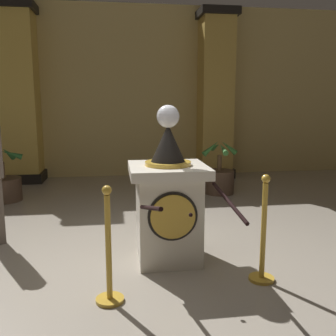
{
  "coord_description": "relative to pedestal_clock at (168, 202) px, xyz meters",
  "views": [
    {
      "loc": [
        -0.17,
        -3.7,
        1.66
      ],
      "look_at": [
        0.37,
        0.07,
        0.99
      ],
      "focal_mm": 40.14,
      "sensor_mm": 36.0,
      "label": 1
    }
  ],
  "objects": [
    {
      "name": "ground_plane",
      "position": [
        -0.37,
        -0.06,
        -0.63
      ],
      "size": [
        11.5,
        11.5,
        0.0
      ],
      "primitive_type": "plane",
      "color": "#9E9384"
    },
    {
      "name": "back_wall",
      "position": [
        -0.37,
        4.82,
        1.24
      ],
      "size": [
        11.5,
        0.16,
        3.75
      ],
      "primitive_type": "cube",
      "color": "tan",
      "rests_on": "ground_plane"
    },
    {
      "name": "pedestal_clock",
      "position": [
        0.0,
        0.0,
        0.0
      ],
      "size": [
        0.8,
        0.8,
        1.64
      ],
      "color": "silver",
      "rests_on": "ground_plane"
    },
    {
      "name": "stanchion_near",
      "position": [
        -0.61,
        -0.8,
        -0.28
      ],
      "size": [
        0.24,
        0.24,
        1.0
      ],
      "color": "gold",
      "rests_on": "ground_plane"
    },
    {
      "name": "stanchion_far",
      "position": [
        0.81,
        -0.61,
        -0.28
      ],
      "size": [
        0.24,
        0.24,
        1.02
      ],
      "color": "gold",
      "rests_on": "ground_plane"
    },
    {
      "name": "velvet_rope",
      "position": [
        0.1,
        -0.7,
        0.15
      ],
      "size": [
        0.84,
        0.81,
        0.22
      ],
      "color": "black"
    },
    {
      "name": "column_left",
      "position": [
        -2.43,
        4.43,
        1.15
      ],
      "size": [
        0.82,
        0.82,
        3.6
      ],
      "color": "black",
      "rests_on": "ground_plane"
    },
    {
      "name": "column_right",
      "position": [
        1.69,
        4.43,
        1.15
      ],
      "size": [
        0.82,
        0.82,
        3.6
      ],
      "color": "black",
      "rests_on": "ground_plane"
    },
    {
      "name": "potted_palm_left",
      "position": [
        -2.43,
        2.79,
        -0.37
      ],
      "size": [
        0.66,
        0.64,
        0.95
      ],
      "color": "#4C3828",
      "rests_on": "ground_plane"
    },
    {
      "name": "potted_palm_right",
      "position": [
        1.35,
        2.79,
        -0.35
      ],
      "size": [
        0.7,
        0.73,
        1.0
      ],
      "color": "#4C3828",
      "rests_on": "ground_plane"
    }
  ]
}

